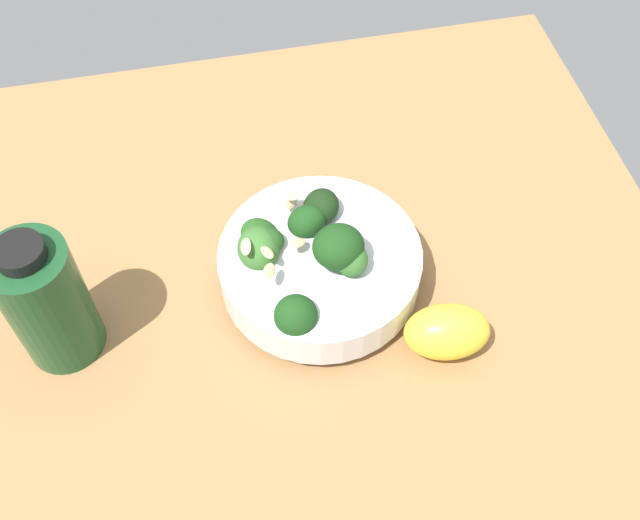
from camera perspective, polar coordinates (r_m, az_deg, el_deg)
name	(u,v)px	position (r cm, az deg, el deg)	size (l,w,h in cm)	color
ground_plane	(317,309)	(72.89, -0.26, -3.68)	(70.97, 70.97, 4.44)	#996D42
bowl_of_broccoli	(317,263)	(68.69, -0.22, -0.20)	(18.38, 18.38, 9.92)	white
lemon_wedge	(447,332)	(67.05, 9.51, -5.34)	(7.58, 4.96, 5.00)	yellow
bottle_tall	(47,304)	(66.65, -19.86, -3.10)	(6.81, 6.81, 14.17)	#194723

